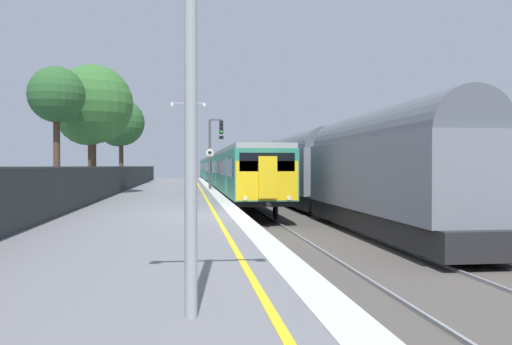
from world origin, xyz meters
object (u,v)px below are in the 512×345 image
Objects in this scene: speed_limit_sign at (210,163)px; platform_lamp_mid at (188,140)px; background_tree_right at (120,125)px; platform_lamp_near at (191,6)px; freight_train_adjacent_track at (281,167)px; signal_gantry at (213,145)px; background_tree_left at (58,97)px; commuter_train_at_platform at (221,170)px; background_tree_back at (90,122)px; background_tree_centre at (91,108)px.

platform_lamp_mid is at bearing -102.03° from speed_limit_sign.
platform_lamp_mid is 23.11m from background_tree_right.
platform_lamp_near is at bearing -90.00° from platform_lamp_mid.
background_tree_right is at bearing 106.25° from platform_lamp_mid.
background_tree_right is (-7.93, 15.03, 3.78)m from speed_limit_sign.
freight_train_adjacent_track is 11.56× the size of signal_gantry.
background_tree_left is at bearing -90.66° from background_tree_right.
commuter_train_at_platform is at bearing 83.78° from speed_limit_sign.
speed_limit_sign is 31.68m from platform_lamp_near.
freight_train_adjacent_track is at bearing 78.52° from platform_lamp_near.
platform_lamp_mid is (-1.87, -9.47, -0.06)m from signal_gantry.
background_tree_right is at bearing 89.34° from background_tree_left.
background_tree_right is at bearing -168.95° from commuter_train_at_platform.
speed_limit_sign is 0.46× the size of background_tree_back.
commuter_train_at_platform is 10.09× the size of background_tree_back.
freight_train_adjacent_track is 14.92m from background_tree_back.
background_tree_centre is at bearing -147.76° from speed_limit_sign.
signal_gantry reaches higher than speed_limit_sign.
commuter_train_at_platform is at bearing 67.17° from background_tree_centre.
freight_train_adjacent_track is 13.83m from platform_lamp_mid.
platform_lamp_mid is at bearing -122.33° from freight_train_adjacent_track.
background_tree_centre reaches higher than speed_limit_sign.
background_tree_right is (-13.78, 10.45, 4.02)m from freight_train_adjacent_track.
background_tree_back is (-0.92, 4.87, -0.44)m from background_tree_centre.
background_tree_centre is at bearing -79.25° from background_tree_back.
speed_limit_sign is at bearing -98.56° from signal_gantry.
background_tree_left is at bearing -137.12° from freight_train_adjacent_track.
signal_gantry is 34.10m from platform_lamp_near.
freight_train_adjacent_track is at bearing 21.32° from signal_gantry.
platform_lamp_mid is (-7.35, -11.61, 1.55)m from freight_train_adjacent_track.
background_tree_right reaches higher than freight_train_adjacent_track.
freight_train_adjacent_track is 7.72× the size of background_tree_centre.
signal_gantry is 0.97× the size of platform_lamp_mid.
speed_limit_sign is at bearing -2.33° from background_tree_back.
platform_lamp_near is 24.58m from platform_lamp_mid.
background_tree_centre is at bearing 101.88° from platform_lamp_near.
platform_lamp_near is 0.91× the size of background_tree_back.
background_tree_right is at bearing 117.82° from speed_limit_sign.
speed_limit_sign is 7.31m from platform_lamp_mid.
commuter_train_at_platform is 22.14× the size of speed_limit_sign.
signal_gantry is (-1.48, -14.49, 1.93)m from commuter_train_at_platform.
background_tree_right is (-6.43, 22.06, 2.47)m from platform_lamp_mid.
background_tree_right is (0.27, 23.49, 0.38)m from background_tree_left.
background_tree_back reaches higher than commuter_train_at_platform.
platform_lamp_near is at bearing -92.71° from speed_limit_sign.
freight_train_adjacent_track reaches higher than commuter_train_at_platform.
background_tree_back is at bearing 89.48° from background_tree_left.
freight_train_adjacent_track is at bearing 57.67° from platform_lamp_mid.
platform_lamp_near is at bearing -93.94° from commuter_train_at_platform.
platform_lamp_mid reaches higher than speed_limit_sign.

